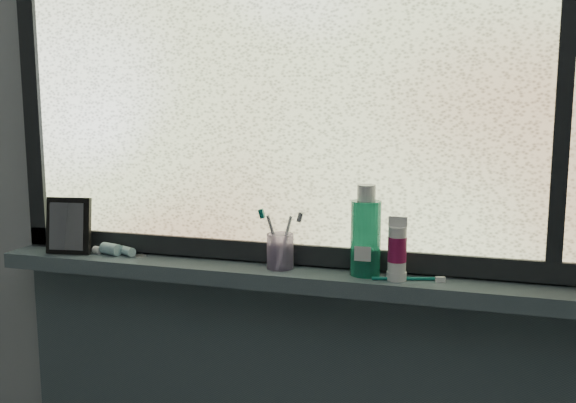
# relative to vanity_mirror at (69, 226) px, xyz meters

# --- Properties ---
(wall_back) EXTENTS (3.00, 0.01, 2.50)m
(wall_back) POSITION_rel_vanity_mirror_xyz_m (0.64, 0.09, 0.15)
(wall_back) COLOR #9EA3A8
(wall_back) RESTS_ON ground
(windowsill) EXTENTS (1.62, 0.14, 0.04)m
(windowsill) POSITION_rel_vanity_mirror_xyz_m (0.64, 0.01, -0.10)
(windowsill) COLOR #45555C
(windowsill) RESTS_ON wall_back
(window_pane) EXTENTS (1.50, 0.01, 1.00)m
(window_pane) POSITION_rel_vanity_mirror_xyz_m (0.64, 0.07, 0.43)
(window_pane) COLOR silver
(window_pane) RESTS_ON wall_back
(frame_bottom) EXTENTS (1.60, 0.03, 0.05)m
(frame_bottom) POSITION_rel_vanity_mirror_xyz_m (0.64, 0.06, -0.05)
(frame_bottom) COLOR black
(frame_bottom) RESTS_ON windowsill
(frame_left) EXTENTS (0.05, 0.03, 1.10)m
(frame_left) POSITION_rel_vanity_mirror_xyz_m (-0.14, 0.06, 0.43)
(frame_left) COLOR black
(frame_left) RESTS_ON wall_back
(frame_mullion) EXTENTS (0.03, 0.03, 1.00)m
(frame_mullion) POSITION_rel_vanity_mirror_xyz_m (1.24, 0.06, 0.43)
(frame_mullion) COLOR black
(frame_mullion) RESTS_ON wall_back
(vanity_mirror) EXTENTS (0.13, 0.08, 0.15)m
(vanity_mirror) POSITION_rel_vanity_mirror_xyz_m (0.00, 0.00, 0.00)
(vanity_mirror) COLOR black
(vanity_mirror) RESTS_ON windowsill
(toothpaste_tube) EXTENTS (0.18, 0.10, 0.03)m
(toothpaste_tube) POSITION_rel_vanity_mirror_xyz_m (0.14, 0.02, -0.06)
(toothpaste_tube) COLOR white
(toothpaste_tube) RESTS_ON windowsill
(toothbrush_cup) EXTENTS (0.07, 0.07, 0.09)m
(toothbrush_cup) POSITION_rel_vanity_mirror_xyz_m (0.60, 0.02, -0.03)
(toothbrush_cup) COLOR #CCADE6
(toothbrush_cup) RESTS_ON windowsill
(toothbrush_lying) EXTENTS (0.18, 0.07, 0.01)m
(toothbrush_lying) POSITION_rel_vanity_mirror_xyz_m (0.91, -0.00, -0.07)
(toothbrush_lying) COLOR #0C7162
(toothbrush_lying) RESTS_ON windowsill
(mouthwash_bottle) EXTENTS (0.08, 0.08, 0.18)m
(mouthwash_bottle) POSITION_rel_vanity_mirror_xyz_m (0.81, 0.02, 0.03)
(mouthwash_bottle) COLOR #1B8E68
(mouthwash_bottle) RESTS_ON windowsill
(cream_tube) EXTENTS (0.06, 0.06, 0.11)m
(cream_tube) POSITION_rel_vanity_mirror_xyz_m (0.89, -0.00, 0.00)
(cream_tube) COLOR silver
(cream_tube) RESTS_ON windowsill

